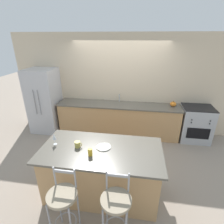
# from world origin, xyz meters

# --- Properties ---
(ground_plane) EXTENTS (18.00, 18.00, 0.00)m
(ground_plane) POSITION_xyz_m (0.00, 0.00, 0.00)
(ground_plane) COLOR gray
(wall_back) EXTENTS (6.00, 0.07, 2.70)m
(wall_back) POSITION_xyz_m (0.00, 0.68, 1.35)
(wall_back) COLOR beige
(wall_back) RESTS_ON ground_plane
(back_counter) EXTENTS (3.32, 0.66, 0.90)m
(back_counter) POSITION_xyz_m (0.00, 0.37, 0.45)
(back_counter) COLOR tan
(back_counter) RESTS_ON ground_plane
(sink_faucet) EXTENTS (0.02, 0.13, 0.22)m
(sink_faucet) POSITION_xyz_m (0.00, 0.57, 1.04)
(sink_faucet) COLOR #ADAFB5
(sink_faucet) RESTS_ON back_counter
(kitchen_island) EXTENTS (1.98, 1.01, 0.92)m
(kitchen_island) POSITION_xyz_m (-0.03, -1.76, 0.46)
(kitchen_island) COLOR tan
(kitchen_island) RESTS_ON ground_plane
(refrigerator) EXTENTS (0.78, 0.76, 1.80)m
(refrigerator) POSITION_xyz_m (-2.11, 0.29, 0.90)
(refrigerator) COLOR #BCBCC1
(refrigerator) RESTS_ON ground_plane
(oven_range) EXTENTS (0.76, 0.65, 0.94)m
(oven_range) POSITION_xyz_m (2.06, 0.35, 0.47)
(oven_range) COLOR #ADAFB5
(oven_range) RESTS_ON ground_plane
(bar_stool_near) EXTENTS (0.39, 0.39, 1.05)m
(bar_stool_near) POSITION_xyz_m (-0.38, -2.54, 0.61)
(bar_stool_near) COLOR #99999E
(bar_stool_near) RESTS_ON ground_plane
(bar_stool_far) EXTENTS (0.39, 0.39, 1.05)m
(bar_stool_far) POSITION_xyz_m (0.32, -2.50, 0.61)
(bar_stool_far) COLOR #99999E
(bar_stool_far) RESTS_ON ground_plane
(dinner_plate) EXTENTS (0.25, 0.25, 0.02)m
(dinner_plate) POSITION_xyz_m (0.00, -1.70, 0.93)
(dinner_plate) COLOR beige
(dinner_plate) RESTS_ON kitchen_island
(wine_glass) EXTENTS (0.06, 0.06, 0.21)m
(wine_glass) POSITION_xyz_m (-0.82, -1.74, 1.07)
(wine_glass) COLOR white
(wine_glass) RESTS_ON kitchen_island
(coffee_mug) EXTENTS (0.13, 0.09, 0.10)m
(coffee_mug) POSITION_xyz_m (-0.42, -1.75, 0.97)
(coffee_mug) COLOR #C1B251
(coffee_mug) RESTS_ON kitchen_island
(tumbler_cup) EXTENTS (0.07, 0.07, 0.12)m
(tumbler_cup) POSITION_xyz_m (-0.16, -1.94, 0.98)
(tumbler_cup) COLOR gold
(tumbler_cup) RESTS_ON kitchen_island
(pumpkin_decoration) EXTENTS (0.16, 0.16, 0.15)m
(pumpkin_decoration) POSITION_xyz_m (1.44, 0.42, 0.96)
(pumpkin_decoration) COLOR orange
(pumpkin_decoration) RESTS_ON back_counter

